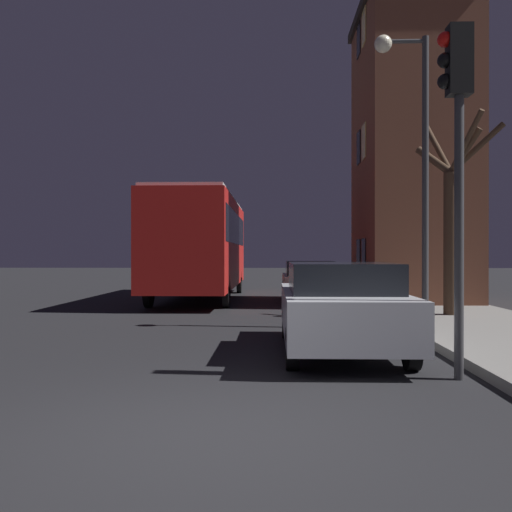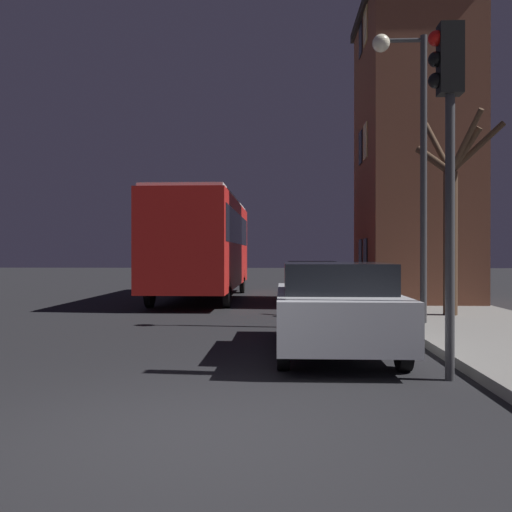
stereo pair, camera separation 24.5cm
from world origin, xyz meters
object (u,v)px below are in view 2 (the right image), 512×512
at_px(streetlamp, 410,133).
at_px(car_mid_lane, 311,280).
at_px(traffic_light, 448,126).
at_px(bus, 203,239).
at_px(car_near_lane, 334,305).
at_px(bare_tree, 452,216).

distance_m(streetlamp, car_mid_lane, 8.22).
xyz_separation_m(traffic_light, bus, (-4.92, 12.86, -1.12)).
xyz_separation_m(streetlamp, traffic_light, (-0.61, -4.89, -0.93)).
xyz_separation_m(bus, car_near_lane, (3.66, -10.85, -1.36)).
relative_size(bus, car_mid_lane, 2.57).
height_order(bare_tree, bus, bare_tree).
xyz_separation_m(traffic_light, bare_tree, (1.96, 6.49, -0.73)).
xyz_separation_m(bare_tree, car_mid_lane, (-3.08, 5.65, -1.80)).
bearing_deg(traffic_light, streetlamp, 82.83).
distance_m(bare_tree, bus, 9.38).
bearing_deg(car_mid_lane, streetlamp, -76.52).
distance_m(traffic_light, car_mid_lane, 12.45).
relative_size(bare_tree, car_near_lane, 1.05).
distance_m(streetlamp, traffic_light, 5.01).
relative_size(streetlamp, car_near_lane, 1.33).
bearing_deg(car_mid_lane, traffic_light, -84.71).
distance_m(traffic_light, bare_tree, 6.82).
height_order(streetlamp, traffic_light, streetlamp).
distance_m(bus, car_near_lane, 11.53).
height_order(bus, car_near_lane, bus).
relative_size(bus, car_near_lane, 2.18).
bearing_deg(bare_tree, car_mid_lane, 118.60).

